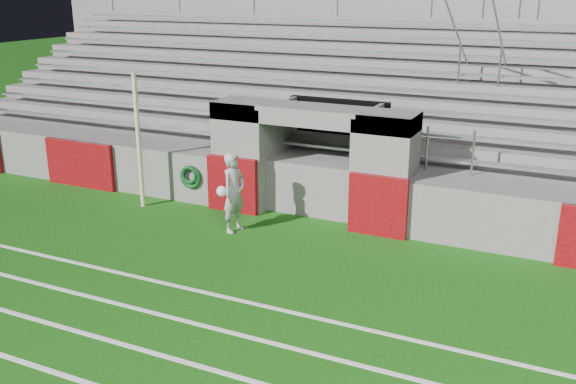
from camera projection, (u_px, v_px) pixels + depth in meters
The scene contains 5 objects.
ground at pixel (238, 272), 12.18m from camera, with size 90.00×90.00×0.00m, color #12490C.
field_post at pixel (139, 141), 15.31m from camera, with size 0.11×0.11×3.27m, color beige.
stadium_structure at pixel (372, 119), 18.58m from camera, with size 26.00×8.48×5.42m.
goalkeeper_with_ball at pixel (234, 192), 13.96m from camera, with size 0.63×0.70×1.77m.
hose_coil at pixel (190, 176), 15.69m from camera, with size 0.60×0.15×0.60m.
Camera 1 is at (5.60, -9.65, 5.21)m, focal length 40.00 mm.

